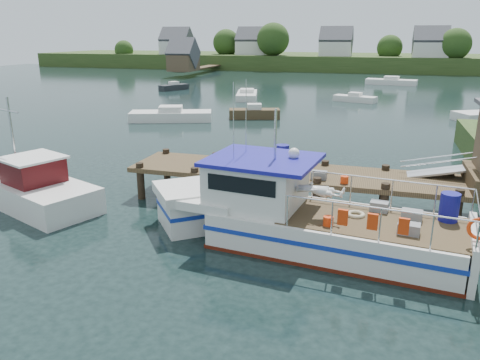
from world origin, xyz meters
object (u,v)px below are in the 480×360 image
(work_boat, at_px, (25,186))
(moored_rowboat, at_px, (254,113))
(dock, at_px, (444,162))
(moored_b, at_px, (355,98))
(moored_far, at_px, (391,82))
(lobster_boat, at_px, (295,216))
(moored_d, at_px, (247,95))
(moored_e, at_px, (174,87))
(moored_a, at_px, (171,115))

(work_boat, height_order, moored_rowboat, work_boat)
(dock, xyz_separation_m, moored_b, (-5.02, 32.84, -1.88))
(moored_far, height_order, moored_b, moored_far)
(lobster_boat, xyz_separation_m, moored_b, (-0.14, 36.74, -0.61))
(dock, height_order, moored_d, dock)
(lobster_boat, xyz_separation_m, moored_far, (3.74, 56.47, -0.54))
(lobster_boat, bearing_deg, work_boat, -177.39)
(moored_d, distance_m, moored_e, 12.50)
(dock, distance_m, work_boat, 16.87)
(moored_b, bearing_deg, dock, -98.95)
(lobster_boat, xyz_separation_m, moored_a, (-13.99, 20.61, -0.53))
(dock, distance_m, moored_b, 33.27)
(work_boat, relative_size, moored_far, 1.13)
(moored_rowboat, xyz_separation_m, moored_b, (7.57, 13.02, -0.10))
(work_boat, relative_size, moored_a, 1.17)
(dock, relative_size, moored_far, 2.30)
(moored_rowboat, height_order, moored_a, moored_rowboat)
(moored_a, bearing_deg, moored_b, 50.02)
(moored_a, bearing_deg, moored_d, 82.73)
(dock, bearing_deg, work_boat, -169.60)
(dock, height_order, moored_rowboat, dock)
(work_boat, xyz_separation_m, moored_d, (-0.19, 35.17, -0.30))
(moored_b, bearing_deg, work_boat, -125.43)
(lobster_boat, height_order, moored_a, lobster_boat)
(lobster_boat, distance_m, moored_b, 36.75)
(work_boat, height_order, moored_far, work_boat)
(moored_d, bearing_deg, work_boat, -73.24)
(moored_b, bearing_deg, moored_rowboat, -137.82)
(dock, distance_m, moored_far, 52.61)
(lobster_boat, height_order, moored_rowboat, lobster_boat)
(moored_rowboat, distance_m, moored_a, 7.00)
(moored_b, xyz_separation_m, moored_e, (-22.98, 4.68, 0.04))
(moored_a, height_order, moored_e, moored_a)
(moored_rowboat, bearing_deg, moored_a, -140.95)
(dock, bearing_deg, moored_e, 126.74)
(moored_rowboat, height_order, moored_b, moored_rowboat)
(moored_d, bearing_deg, moored_a, -81.48)
(moored_far, bearing_deg, work_boat, -111.82)
(moored_a, distance_m, moored_d, 15.58)
(lobster_boat, bearing_deg, moored_a, 131.06)
(dock, xyz_separation_m, moored_e, (-28.01, 37.52, -1.84))
(moored_rowboat, bearing_deg, moored_d, 121.19)
(lobster_boat, distance_m, moored_e, 47.45)
(dock, relative_size, lobster_boat, 1.48)
(lobster_boat, height_order, moored_far, lobster_boat)
(dock, height_order, moored_e, dock)
(moored_b, relative_size, moored_e, 1.15)
(lobster_boat, relative_size, moored_far, 1.55)
(work_boat, bearing_deg, moored_rowboat, 102.31)
(moored_rowboat, bearing_deg, work_boat, -87.09)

